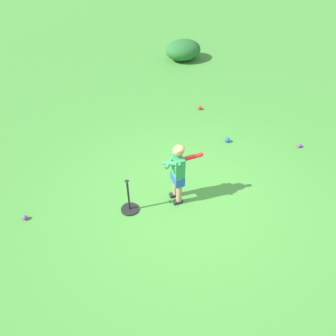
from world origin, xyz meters
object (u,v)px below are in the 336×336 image
Objects in this scene: play_ball_far_right at (299,145)px; play_ball_midfield at (25,218)px; play_ball_behind_batter at (200,108)px; child_batter at (178,169)px; play_ball_far_left at (227,140)px; batting_tee at (129,205)px.

play_ball_midfield is at bearing 171.62° from play_ball_far_right.
play_ball_behind_batter is (-0.88, 2.21, 0.00)m from play_ball_far_right.
child_batter reaches higher than play_ball_behind_batter.
play_ball_behind_batter is 4.48m from play_ball_midfield.
batting_tee reaches higher than play_ball_far_left.
play_ball_behind_batter is (1.96, 2.24, -0.61)m from child_batter.
batting_tee is at bearing 177.97° from play_ball_far_right.
play_ball_behind_batter is 3.44m from batting_tee.
play_ball_midfield is 0.76× the size of play_ball_far_left.
play_ball_behind_batter is at bearing 111.84° from play_ball_far_right.
play_ball_midfield is at bearing -178.61° from play_ball_far_left.
batting_tee reaches higher than play_ball_behind_batter.
child_batter is 13.86× the size of play_ball_midfield.
child_batter is 10.47× the size of play_ball_far_left.
batting_tee is (-0.78, 0.17, -0.55)m from child_batter.
play_ball_behind_batter is at bearing 18.93° from play_ball_midfield.
play_ball_behind_batter is at bearing 48.88° from child_batter.
batting_tee is at bearing -22.75° from play_ball_midfield.
child_batter reaches higher than play_ball_midfield.
play_ball_far_right is 0.13× the size of batting_tee.
play_ball_far_left is at bearing -100.30° from play_ball_behind_batter.
play_ball_behind_batter reaches higher than play_ball_midfield.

